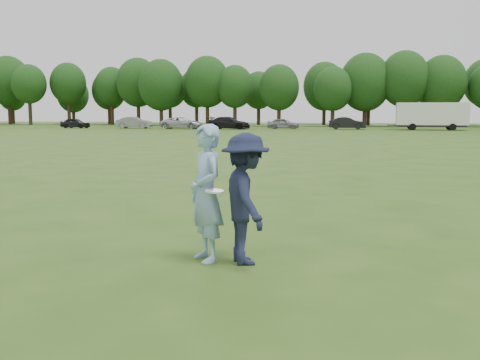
{
  "coord_description": "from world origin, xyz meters",
  "views": [
    {
      "loc": [
        2.32,
        -8.37,
        2.22
      ],
      "look_at": [
        0.42,
        0.51,
        1.1
      ],
      "focal_mm": 42.0,
      "sensor_mm": 36.0,
      "label": 1
    }
  ],
  "objects": [
    {
      "name": "cargo_trailer",
      "position": [
        10.42,
        60.78,
        1.78
      ],
      "size": [
        9.0,
        2.75,
        3.2
      ],
      "color": "white",
      "rests_on": "ground"
    },
    {
      "name": "car_c",
      "position": [
        -19.46,
        58.75,
        0.73
      ],
      "size": [
        5.31,
        2.56,
        1.46
      ],
      "primitive_type": "imported",
      "rotation": [
        0.0,
        0.0,
        1.6
      ],
      "color": "#B5B6BA",
      "rests_on": "ground"
    },
    {
      "name": "car_a",
      "position": [
        -34.09,
        58.94,
        0.66
      ],
      "size": [
        4.01,
        1.92,
        1.32
      ],
      "primitive_type": "imported",
      "rotation": [
        0.0,
        0.0,
        1.47
      ],
      "color": "black",
      "rests_on": "ground"
    },
    {
      "name": "car_e",
      "position": [
        -7.08,
        61.18,
        0.67
      ],
      "size": [
        3.97,
        1.63,
        1.35
      ],
      "primitive_type": "imported",
      "rotation": [
        0.0,
        0.0,
        1.56
      ],
      "color": "gray",
      "rests_on": "ground"
    },
    {
      "name": "treeline",
      "position": [
        2.81,
        76.9,
        6.26
      ],
      "size": [
        130.35,
        18.39,
        11.74
      ],
      "color": "#332114",
      "rests_on": "ground"
    },
    {
      "name": "car_f",
      "position": [
        0.74,
        61.31,
        0.74
      ],
      "size": [
        4.54,
        1.7,
        1.48
      ],
      "primitive_type": "imported",
      "rotation": [
        0.0,
        0.0,
        1.6
      ],
      "color": "black",
      "rests_on": "ground"
    },
    {
      "name": "disc_in_play",
      "position": [
        0.31,
        -0.72,
        1.09
      ],
      "size": [
        0.3,
        0.3,
        0.06
      ],
      "color": "white",
      "rests_on": "ground"
    },
    {
      "name": "ground",
      "position": [
        0.0,
        0.0,
        0.0
      ],
      "size": [
        200.0,
        200.0,
        0.0
      ],
      "primitive_type": "plane",
      "color": "#2B4A15",
      "rests_on": "ground"
    },
    {
      "name": "defender",
      "position": [
        0.72,
        -0.49,
        0.96
      ],
      "size": [
        1.18,
        1.42,
        1.91
      ],
      "primitive_type": "imported",
      "rotation": [
        0.0,
        0.0,
        2.03
      ],
      "color": "#1A1F39",
      "rests_on": "ground"
    },
    {
      "name": "thrower",
      "position": [
        0.12,
        -0.48,
        1.02
      ],
      "size": [
        0.84,
        0.88,
        2.03
      ],
      "primitive_type": "imported",
      "rotation": [
        0.0,
        0.0,
        -0.91
      ],
      "color": "#8CB2D8",
      "rests_on": "ground"
    },
    {
      "name": "car_b",
      "position": [
        -26.09,
        59.43,
        0.74
      ],
      "size": [
        4.64,
        1.99,
        1.49
      ],
      "primitive_type": "imported",
      "rotation": [
        0.0,
        0.0,
        1.67
      ],
      "color": "gray",
      "rests_on": "ground"
    },
    {
      "name": "car_d",
      "position": [
        -13.48,
        59.01,
        0.76
      ],
      "size": [
        5.44,
        2.71,
        1.52
      ],
      "primitive_type": "imported",
      "rotation": [
        0.0,
        0.0,
        1.45
      ],
      "color": "black",
      "rests_on": "ground"
    }
  ]
}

